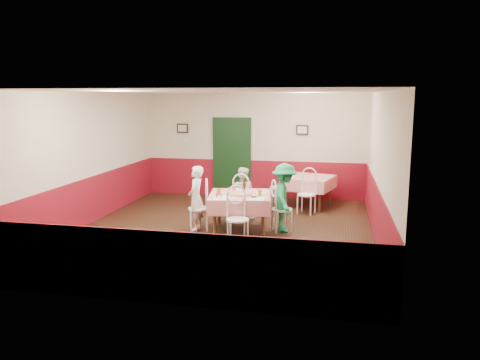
% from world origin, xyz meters
% --- Properties ---
extents(floor, '(7.00, 7.00, 0.00)m').
position_xyz_m(floor, '(0.00, 0.00, 0.00)').
color(floor, black).
rests_on(floor, ground).
extents(ceiling, '(7.00, 7.00, 0.00)m').
position_xyz_m(ceiling, '(0.00, 0.00, 2.80)').
color(ceiling, white).
rests_on(ceiling, back_wall).
extents(back_wall, '(6.00, 0.10, 2.80)m').
position_xyz_m(back_wall, '(0.00, 3.50, 1.40)').
color(back_wall, beige).
rests_on(back_wall, ground).
extents(front_wall, '(6.00, 0.10, 2.80)m').
position_xyz_m(front_wall, '(0.00, -3.50, 1.40)').
color(front_wall, beige).
rests_on(front_wall, ground).
extents(left_wall, '(0.10, 7.00, 2.80)m').
position_xyz_m(left_wall, '(-3.00, 0.00, 1.40)').
color(left_wall, beige).
rests_on(left_wall, ground).
extents(right_wall, '(0.10, 7.00, 2.80)m').
position_xyz_m(right_wall, '(3.00, 0.00, 1.40)').
color(right_wall, beige).
rests_on(right_wall, ground).
extents(wainscot_back, '(6.00, 0.03, 1.00)m').
position_xyz_m(wainscot_back, '(0.00, 3.48, 0.50)').
color(wainscot_back, maroon).
rests_on(wainscot_back, ground).
extents(wainscot_front, '(6.00, 0.03, 1.00)m').
position_xyz_m(wainscot_front, '(0.00, -3.48, 0.50)').
color(wainscot_front, maroon).
rests_on(wainscot_front, ground).
extents(wainscot_left, '(0.03, 7.00, 1.00)m').
position_xyz_m(wainscot_left, '(-2.98, 0.00, 0.50)').
color(wainscot_left, maroon).
rests_on(wainscot_left, ground).
extents(wainscot_right, '(0.03, 7.00, 1.00)m').
position_xyz_m(wainscot_right, '(2.98, 0.00, 0.50)').
color(wainscot_right, maroon).
rests_on(wainscot_right, ground).
extents(door, '(0.96, 0.06, 2.10)m').
position_xyz_m(door, '(-0.60, 3.45, 1.05)').
color(door, black).
rests_on(door, ground).
extents(picture_left, '(0.32, 0.03, 0.26)m').
position_xyz_m(picture_left, '(-2.00, 3.45, 1.85)').
color(picture_left, black).
rests_on(picture_left, back_wall).
extents(picture_right, '(0.32, 0.03, 0.26)m').
position_xyz_m(picture_right, '(1.30, 3.45, 1.85)').
color(picture_right, black).
rests_on(picture_right, back_wall).
extents(thermostat, '(0.10, 0.03, 0.10)m').
position_xyz_m(thermostat, '(-1.90, 3.45, 1.50)').
color(thermostat, white).
rests_on(thermostat, back_wall).
extents(main_table, '(1.39, 1.39, 0.77)m').
position_xyz_m(main_table, '(0.31, 0.12, 0.38)').
color(main_table, red).
rests_on(main_table, ground).
extents(second_table, '(1.38, 1.38, 0.77)m').
position_xyz_m(second_table, '(1.55, 2.57, 0.38)').
color(second_table, red).
rests_on(second_table, ground).
extents(chair_left, '(0.54, 0.54, 0.90)m').
position_xyz_m(chair_left, '(-0.53, -0.01, 0.45)').
color(chair_left, white).
rests_on(chair_left, ground).
extents(chair_right, '(0.55, 0.55, 0.90)m').
position_xyz_m(chair_right, '(1.15, 0.25, 0.45)').
color(chair_right, white).
rests_on(chair_right, ground).
extents(chair_far, '(0.44, 0.44, 0.90)m').
position_xyz_m(chair_far, '(0.18, 0.96, 0.45)').
color(chair_far, white).
rests_on(chair_far, ground).
extents(chair_near, '(0.55, 0.55, 0.90)m').
position_xyz_m(chair_near, '(0.44, -0.72, 0.45)').
color(chair_near, white).
rests_on(chair_near, ground).
extents(chair_second_a, '(0.52, 0.52, 0.90)m').
position_xyz_m(chair_second_a, '(0.80, 2.57, 0.45)').
color(chair_second_a, white).
rests_on(chair_second_a, ground).
extents(chair_second_b, '(0.52, 0.52, 0.90)m').
position_xyz_m(chair_second_b, '(1.55, 1.82, 0.45)').
color(chair_second_b, white).
rests_on(chair_second_b, ground).
extents(pizza, '(0.53, 0.53, 0.03)m').
position_xyz_m(pizza, '(0.32, 0.07, 0.78)').
color(pizza, '#B74723').
rests_on(pizza, main_table).
extents(plate_left, '(0.28, 0.28, 0.01)m').
position_xyz_m(plate_left, '(-0.08, 0.05, 0.77)').
color(plate_left, white).
rests_on(plate_left, main_table).
extents(plate_right, '(0.28, 0.28, 0.01)m').
position_xyz_m(plate_right, '(0.72, 0.21, 0.77)').
color(plate_right, white).
rests_on(plate_right, main_table).
extents(plate_far, '(0.28, 0.28, 0.01)m').
position_xyz_m(plate_far, '(0.22, 0.51, 0.77)').
color(plate_far, white).
rests_on(plate_far, main_table).
extents(glass_a, '(0.10, 0.10, 0.16)m').
position_xyz_m(glass_a, '(-0.06, -0.16, 0.84)').
color(glass_a, '#BF7219').
rests_on(glass_a, main_table).
extents(glass_b, '(0.09, 0.09, 0.14)m').
position_xyz_m(glass_b, '(0.74, -0.04, 0.83)').
color(glass_b, '#BF7219').
rests_on(glass_b, main_table).
extents(glass_c, '(0.09, 0.09, 0.15)m').
position_xyz_m(glass_c, '(0.11, 0.47, 0.83)').
color(glass_c, '#BF7219').
rests_on(glass_c, main_table).
extents(beer_bottle, '(0.07, 0.07, 0.22)m').
position_xyz_m(beer_bottle, '(0.32, 0.50, 0.87)').
color(beer_bottle, '#381C0A').
rests_on(beer_bottle, main_table).
extents(shaker_a, '(0.04, 0.04, 0.09)m').
position_xyz_m(shaker_a, '(-0.02, -0.38, 0.81)').
color(shaker_a, silver).
rests_on(shaker_a, main_table).
extents(shaker_b, '(0.04, 0.04, 0.09)m').
position_xyz_m(shaker_b, '(0.04, -0.36, 0.81)').
color(shaker_b, silver).
rests_on(shaker_b, main_table).
extents(shaker_c, '(0.04, 0.04, 0.09)m').
position_xyz_m(shaker_c, '(-0.07, -0.30, 0.81)').
color(shaker_c, '#B23319').
rests_on(shaker_c, main_table).
extents(menu_left, '(0.40, 0.47, 0.00)m').
position_xyz_m(menu_left, '(0.02, -0.31, 0.76)').
color(menu_left, white).
rests_on(menu_left, main_table).
extents(menu_right, '(0.32, 0.42, 0.00)m').
position_xyz_m(menu_right, '(0.73, -0.23, 0.76)').
color(menu_right, white).
rests_on(menu_right, main_table).
extents(wallet, '(0.12, 0.11, 0.02)m').
position_xyz_m(wallet, '(0.64, -0.14, 0.77)').
color(wallet, black).
rests_on(wallet, main_table).
extents(diner_left, '(0.32, 0.49, 1.33)m').
position_xyz_m(diner_left, '(-0.58, -0.01, 0.66)').
color(diner_left, gray).
rests_on(diner_left, ground).
extents(diner_far, '(0.60, 0.48, 1.18)m').
position_xyz_m(diner_far, '(0.18, 1.01, 0.59)').
color(diner_far, gray).
rests_on(diner_far, ground).
extents(diner_right, '(0.67, 0.98, 1.39)m').
position_xyz_m(diner_right, '(1.20, 0.25, 0.70)').
color(diner_right, gray).
rests_on(diner_right, ground).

